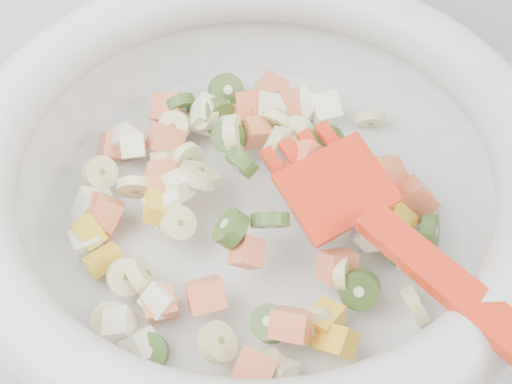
% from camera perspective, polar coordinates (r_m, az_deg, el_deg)
% --- Properties ---
extents(mixing_bowl, '(0.44, 0.38, 0.13)m').
position_cam_1_polar(mixing_bowl, '(0.47, 0.02, 0.79)').
color(mixing_bowl, white).
rests_on(mixing_bowl, counter).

